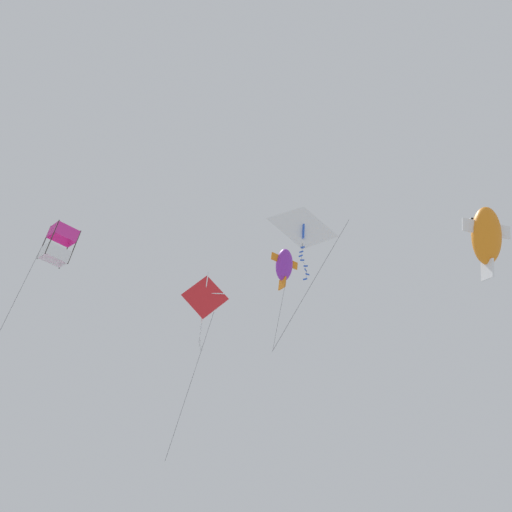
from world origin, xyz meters
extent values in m
cube|color=red|center=(0.64, -4.24, 31.76)|extent=(2.15, 0.48, 2.12)
cylinder|color=white|center=(0.65, -4.27, 31.77)|extent=(0.18, 0.75, 2.40)
cylinder|color=white|center=(0.64, -4.22, 31.95)|extent=(1.74, 0.25, 0.05)
cylinder|color=#47474C|center=(0.70, -4.57, 30.45)|extent=(0.04, 0.01, 0.23)
cube|color=white|center=(0.70, -4.55, 30.34)|extent=(0.14, 0.13, 0.06)
cylinder|color=#47474C|center=(0.71, -4.57, 30.23)|extent=(0.05, 0.02, 0.23)
cube|color=white|center=(0.71, -4.59, 30.11)|extent=(0.07, 0.17, 0.06)
cylinder|color=#47474C|center=(0.73, -4.60, 30.00)|extent=(0.03, 0.04, 0.23)
cube|color=white|center=(0.74, -4.60, 29.88)|extent=(0.04, 0.17, 0.06)
cylinder|color=#47474C|center=(0.73, -4.61, 29.77)|extent=(0.01, 0.03, 0.23)
cube|color=white|center=(0.72, -4.61, 29.66)|extent=(0.13, 0.14, 0.06)
cylinder|color=#47474C|center=(0.71, -4.60, 29.54)|extent=(0.02, 0.04, 0.23)
cube|color=white|center=(0.69, -4.60, 29.43)|extent=(0.11, 0.15, 0.06)
cylinder|color=#47474C|center=(0.65, -4.58, 29.32)|extent=(0.06, 0.10, 0.23)
cube|color=white|center=(0.60, -4.56, 29.20)|extent=(0.16, 0.09, 0.06)
cylinder|color=#47474C|center=(0.95, -3.87, 27.38)|extent=(1.44, 0.51, 6.38)
cube|color=#DB2D93|center=(7.53, -3.95, 34.20)|extent=(1.01, 0.75, 0.54)
cube|color=#DB2D93|center=(6.99, -3.11, 33.85)|extent=(1.01, 0.75, 0.54)
cube|color=#DB2D93|center=(7.71, -3.25, 34.03)|extent=(0.66, 1.02, 0.88)
cube|color=#DB2D93|center=(6.81, -3.81, 34.03)|extent=(0.66, 1.02, 0.88)
cube|color=white|center=(7.71, -4.25, 33.20)|extent=(1.01, 0.75, 0.54)
cube|color=white|center=(7.18, -3.41, 32.85)|extent=(1.01, 0.75, 0.54)
cube|color=white|center=(7.90, -3.55, 33.03)|extent=(0.66, 1.02, 0.88)
cube|color=white|center=(7.00, -4.11, 33.03)|extent=(0.66, 1.02, 0.88)
cylinder|color=#332D28|center=(8.07, -3.82, 33.70)|extent=(0.36, 0.53, 1.62)
cylinder|color=#332D28|center=(7.17, -4.39, 33.70)|extent=(0.36, 0.53, 1.62)
cylinder|color=#332D28|center=(7.54, -2.98, 33.35)|extent=(0.36, 0.53, 1.62)
cylinder|color=#332D28|center=(6.64, -3.54, 33.35)|extent=(0.36, 0.53, 1.62)
cylinder|color=#47474C|center=(8.35, -3.07, 28.82)|extent=(1.69, 1.71, 7.89)
ellipsoid|color=purple|center=(-3.89, -8.02, 37.32)|extent=(1.43, 1.56, 2.19)
cube|color=orange|center=(-3.42, -7.76, 37.56)|extent=(0.73, 0.43, 0.46)
cube|color=orange|center=(-4.39, -8.19, 37.56)|extent=(0.73, 0.43, 0.46)
cube|color=orange|center=(-3.79, -8.25, 36.13)|extent=(0.37, 0.72, 0.76)
sphere|color=black|center=(-3.53, -8.13, 38.04)|extent=(0.22, 0.24, 0.19)
sphere|color=black|center=(-4.04, -8.36, 38.04)|extent=(0.22, 0.24, 0.19)
cylinder|color=#47474C|center=(-3.52, -7.92, 33.86)|extent=(0.75, 0.52, 4.19)
ellipsoid|color=orange|center=(-8.10, 4.08, 29.16)|extent=(1.13, 1.65, 2.18)
cube|color=white|center=(-7.60, 4.23, 29.38)|extent=(0.74, 0.29, 0.43)
cube|color=white|center=(-8.63, 4.13, 29.38)|extent=(0.74, 0.29, 0.43)
cube|color=white|center=(-8.06, 3.61, 28.07)|extent=(0.14, 0.83, 0.82)
sphere|color=black|center=(-7.83, 4.01, 29.90)|extent=(0.18, 0.22, 0.21)
sphere|color=black|center=(-8.37, 3.96, 29.90)|extent=(0.18, 0.22, 0.21)
pyramid|color=white|center=(-3.02, -0.13, 32.68)|extent=(2.34, 0.77, 1.46)
cube|color=blue|center=(-2.98, -0.29, 32.53)|extent=(0.17, 0.68, 0.77)
cube|color=blue|center=(-3.04, -0.01, 33.30)|extent=(0.58, 0.17, 0.16)
cylinder|color=#47474C|center=(-2.99, -0.24, 31.84)|extent=(0.04, 0.02, 0.23)
cube|color=blue|center=(-2.98, -0.22, 31.72)|extent=(0.16, 0.09, 0.06)
cylinder|color=#47474C|center=(-2.95, -0.24, 31.61)|extent=(0.04, 0.07, 0.23)
cube|color=blue|center=(-2.92, -0.25, 31.49)|extent=(0.15, 0.11, 0.06)
cylinder|color=#47474C|center=(-2.90, -0.24, 31.38)|extent=(0.02, 0.05, 0.23)
cube|color=blue|center=(-2.88, -0.24, 31.26)|extent=(0.14, 0.12, 0.06)
cylinder|color=#47474C|center=(-2.91, -0.23, 31.15)|extent=(0.02, 0.05, 0.23)
cube|color=blue|center=(-2.93, -0.22, 31.03)|extent=(0.17, 0.05, 0.06)
cylinder|color=#47474C|center=(-3.00, -0.26, 30.91)|extent=(0.08, 0.15, 0.24)
cube|color=blue|center=(-3.07, -0.29, 30.80)|extent=(0.17, 0.05, 0.06)
cylinder|color=#47474C|center=(-3.06, -0.28, 30.68)|extent=(0.04, 0.03, 0.23)
cube|color=blue|center=(-3.05, -0.26, 30.57)|extent=(0.12, 0.15, 0.06)
cylinder|color=#47474C|center=(-3.07, -0.25, 30.45)|extent=(0.04, 0.06, 0.23)
cube|color=blue|center=(-3.10, -0.23, 30.34)|extent=(0.17, 0.07, 0.06)
cylinder|color=#47474C|center=(-3.05, -0.24, 30.22)|extent=(0.04, 0.11, 0.23)
cube|color=blue|center=(-3.00, -0.26, 30.11)|extent=(0.16, 0.10, 0.06)
cylinder|color=#47474C|center=(-2.93, 1.31, 28.88)|extent=(3.15, 0.14, 6.16)
camera|label=1|loc=(1.51, 16.75, 16.29)|focal=40.48mm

